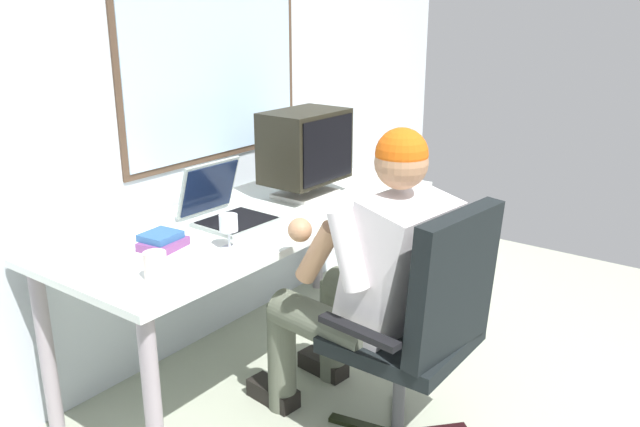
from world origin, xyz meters
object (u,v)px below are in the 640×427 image
at_px(laptop, 224,206).
at_px(wine_glass, 229,225).
at_px(desk, 257,232).
at_px(coffee_mug, 155,266).
at_px(person_seated, 368,277).
at_px(office_chair, 426,319).
at_px(crt_monitor, 305,148).
at_px(book_stack, 162,241).

bearing_deg(laptop, wine_glass, -132.35).
xyz_separation_m(desk, coffee_mug, (-0.73, -0.20, 0.13)).
relative_size(person_seated, coffee_mug, 13.02).
distance_m(desk, person_seated, 0.65).
bearing_deg(office_chair, person_seated, 84.16).
bearing_deg(crt_monitor, office_chair, -117.38).
bearing_deg(person_seated, coffee_mug, 145.91).
height_order(desk, person_seated, person_seated).
relative_size(desk, book_stack, 10.42).
bearing_deg(office_chair, wine_glass, 110.66).
bearing_deg(book_stack, desk, -0.80).
height_order(person_seated, wine_glass, person_seated).
bearing_deg(book_stack, wine_glass, -54.26).
distance_m(wine_glass, book_stack, 0.26).
bearing_deg(wine_glass, book_stack, 125.74).
height_order(wine_glass, book_stack, wine_glass).
bearing_deg(coffee_mug, person_seated, -34.09).
relative_size(laptop, book_stack, 1.93).
bearing_deg(laptop, book_stack, -173.90).
xyz_separation_m(desk, book_stack, (-0.53, 0.01, 0.11)).
height_order(crt_monitor, book_stack, crt_monitor).
height_order(office_chair, crt_monitor, crt_monitor).
xyz_separation_m(laptop, wine_glass, (-0.23, -0.25, 0.03)).
xyz_separation_m(wine_glass, book_stack, (-0.15, 0.21, -0.07)).
bearing_deg(desk, office_chair, -96.89).
distance_m(person_seated, book_stack, 0.80).
xyz_separation_m(office_chair, wine_glass, (-0.27, 0.71, 0.29)).
relative_size(crt_monitor, coffee_mug, 4.32).
bearing_deg(crt_monitor, person_seated, -124.58).
distance_m(person_seated, coffee_mug, 0.80).
height_order(person_seated, crt_monitor, person_seated).
xyz_separation_m(desk, wine_glass, (-0.38, -0.20, 0.18)).
distance_m(wine_glass, coffee_mug, 0.36).
distance_m(person_seated, crt_monitor, 0.85).
bearing_deg(office_chair, desk, 83.11).
distance_m(office_chair, person_seated, 0.28).
xyz_separation_m(book_stack, coffee_mug, (-0.21, -0.21, 0.02)).
distance_m(crt_monitor, laptop, 0.54).
relative_size(crt_monitor, wine_glass, 3.08).
xyz_separation_m(wine_glass, coffee_mug, (-0.36, -0.00, -0.05)).
height_order(wine_glass, coffee_mug, wine_glass).
bearing_deg(book_stack, person_seated, -55.70).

